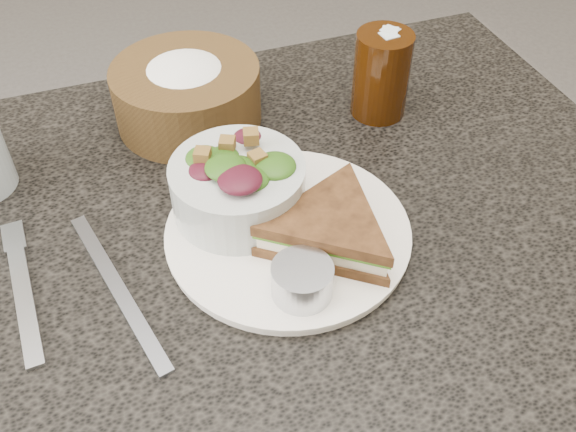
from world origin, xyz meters
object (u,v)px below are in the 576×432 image
at_px(sandwich, 330,229).
at_px(bread_basket, 186,85).
at_px(dining_table, 244,416).
at_px(dinner_plate, 288,233).
at_px(dressing_ramekin, 302,281).
at_px(cola_glass, 382,70).
at_px(salad_bowl, 238,180).

relative_size(sandwich, bread_basket, 0.89).
xyz_separation_m(dining_table, dinner_plate, (0.06, -0.01, 0.38)).
distance_m(dinner_plate, dressing_ramekin, 0.09).
distance_m(dinner_plate, sandwich, 0.05).
bearing_deg(cola_glass, bread_basket, 164.77).
xyz_separation_m(dining_table, sandwich, (0.10, -0.05, 0.41)).
distance_m(dining_table, dinner_plate, 0.39).
bearing_deg(salad_bowl, dining_table, -126.93).
distance_m(salad_bowl, bread_basket, 0.19).
bearing_deg(bread_basket, cola_glass, -15.23).
relative_size(salad_bowl, bread_basket, 0.78).
distance_m(dinner_plate, cola_glass, 0.26).
bearing_deg(dinner_plate, bread_basket, 101.60).
relative_size(dining_table, bread_basket, 5.52).
bearing_deg(bread_basket, dinner_plate, -78.40).
bearing_deg(salad_bowl, dinner_plate, -50.56).
height_order(dining_table, sandwich, sandwich).
relative_size(salad_bowl, dressing_ramekin, 2.40).
height_order(dinner_plate, salad_bowl, salad_bowl).
relative_size(dinner_plate, dressing_ramekin, 4.31).
relative_size(dining_table, dressing_ramekin, 17.10).
distance_m(sandwich, dressing_ramekin, 0.07).
bearing_deg(dining_table, salad_bowl, 53.07).
distance_m(dining_table, dressing_ramekin, 0.42).
relative_size(dinner_plate, bread_basket, 1.39).
xyz_separation_m(bread_basket, cola_glass, (0.23, -0.06, 0.01)).
xyz_separation_m(salad_bowl, bread_basket, (-0.01, 0.19, -0.00)).
distance_m(dinner_plate, bread_basket, 0.24).
height_order(dinner_plate, sandwich, sandwich).
distance_m(dining_table, sandwich, 0.42).
bearing_deg(sandwich, dinner_plate, 171.00).
bearing_deg(bread_basket, sandwich, -73.25).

